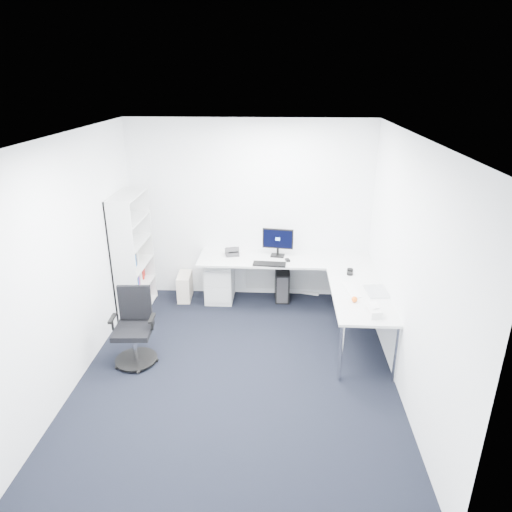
# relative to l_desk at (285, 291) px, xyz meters

# --- Properties ---
(ground) EXTENTS (4.20, 4.20, 0.00)m
(ground) POSITION_rel_l_desk_xyz_m (-0.55, -1.40, -0.37)
(ground) COLOR black
(ceiling) EXTENTS (4.20, 4.20, 0.00)m
(ceiling) POSITION_rel_l_desk_xyz_m (-0.55, -1.40, 2.33)
(ceiling) COLOR white
(wall_back) EXTENTS (3.60, 0.02, 2.70)m
(wall_back) POSITION_rel_l_desk_xyz_m (-0.55, 0.70, 0.98)
(wall_back) COLOR white
(wall_back) RESTS_ON ground
(wall_front) EXTENTS (3.60, 0.02, 2.70)m
(wall_front) POSITION_rel_l_desk_xyz_m (-0.55, -3.50, 0.98)
(wall_front) COLOR white
(wall_front) RESTS_ON ground
(wall_left) EXTENTS (0.02, 4.20, 2.70)m
(wall_left) POSITION_rel_l_desk_xyz_m (-2.35, -1.40, 0.98)
(wall_left) COLOR white
(wall_left) RESTS_ON ground
(wall_right) EXTENTS (0.02, 4.20, 2.70)m
(wall_right) POSITION_rel_l_desk_xyz_m (1.25, -1.40, 0.98)
(wall_right) COLOR white
(wall_right) RESTS_ON ground
(l_desk) EXTENTS (2.56, 1.43, 0.75)m
(l_desk) POSITION_rel_l_desk_xyz_m (0.00, 0.00, 0.00)
(l_desk) COLOR silver
(l_desk) RESTS_ON ground
(drawer_pedestal) EXTENTS (0.41, 0.51, 0.63)m
(drawer_pedestal) POSITION_rel_l_desk_xyz_m (-1.00, 0.45, -0.06)
(drawer_pedestal) COLOR silver
(drawer_pedestal) RESTS_ON ground
(bookshelf) EXTENTS (0.34, 0.88, 1.75)m
(bookshelf) POSITION_rel_l_desk_xyz_m (-2.17, 0.05, 0.50)
(bookshelf) COLOR silver
(bookshelf) RESTS_ON ground
(task_chair) EXTENTS (0.55, 0.55, 0.93)m
(task_chair) POSITION_rel_l_desk_xyz_m (-1.80, -1.28, 0.09)
(task_chair) COLOR black
(task_chair) RESTS_ON ground
(black_pc_tower) EXTENTS (0.22, 0.48, 0.47)m
(black_pc_tower) POSITION_rel_l_desk_xyz_m (-0.04, 0.56, -0.14)
(black_pc_tower) COLOR black
(black_pc_tower) RESTS_ON ground
(beige_pc_tower) EXTENTS (0.21, 0.43, 0.40)m
(beige_pc_tower) POSITION_rel_l_desk_xyz_m (-1.55, 0.44, -0.17)
(beige_pc_tower) COLOR beige
(beige_pc_tower) RESTS_ON ground
(power_strip) EXTENTS (0.35, 0.14, 0.04)m
(power_strip) POSITION_rel_l_desk_xyz_m (0.37, 0.70, -0.35)
(power_strip) COLOR silver
(power_strip) RESTS_ON ground
(monitor) EXTENTS (0.47, 0.20, 0.43)m
(monitor) POSITION_rel_l_desk_xyz_m (-0.12, 0.42, 0.59)
(monitor) COLOR black
(monitor) RESTS_ON l_desk
(black_keyboard) EXTENTS (0.47, 0.19, 0.02)m
(black_keyboard) POSITION_rel_l_desk_xyz_m (-0.23, 0.08, 0.39)
(black_keyboard) COLOR black
(black_keyboard) RESTS_ON l_desk
(mouse) EXTENTS (0.08, 0.10, 0.03)m
(mouse) POSITION_rel_l_desk_xyz_m (0.02, 0.24, 0.39)
(mouse) COLOR black
(mouse) RESTS_ON l_desk
(desk_phone) EXTENTS (0.24, 0.24, 0.14)m
(desk_phone) POSITION_rel_l_desk_xyz_m (-0.80, 0.43, 0.44)
(desk_phone) COLOR #2C2C2E
(desk_phone) RESTS_ON l_desk
(laptop) EXTENTS (0.41, 0.40, 0.26)m
(laptop) POSITION_rel_l_desk_xyz_m (1.12, -0.71, 0.51)
(laptop) COLOR #BABCC1
(laptop) RESTS_ON l_desk
(white_keyboard) EXTENTS (0.20, 0.45, 0.01)m
(white_keyboard) POSITION_rel_l_desk_xyz_m (0.81, -0.68, 0.38)
(white_keyboard) COLOR silver
(white_keyboard) RESTS_ON l_desk
(headphones) EXTENTS (0.15, 0.21, 0.05)m
(headphones) POSITION_rel_l_desk_xyz_m (0.87, -0.14, 0.40)
(headphones) COLOR black
(headphones) RESTS_ON l_desk
(orange_fruit) EXTENTS (0.07, 0.07, 0.07)m
(orange_fruit) POSITION_rel_l_desk_xyz_m (0.80, -1.00, 0.41)
(orange_fruit) COLOR orange
(orange_fruit) RESTS_ON l_desk
(tissue_box) EXTENTS (0.16, 0.26, 0.08)m
(tissue_box) POSITION_rel_l_desk_xyz_m (0.97, -1.29, 0.42)
(tissue_box) COLOR silver
(tissue_box) RESTS_ON l_desk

